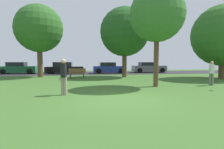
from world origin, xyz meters
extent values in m
plane|color=#3D6628|center=(0.00, 0.00, 0.00)|extent=(44.00, 44.00, 0.00)
cube|color=#28282B|center=(0.00, 16.00, 0.00)|extent=(44.00, 6.40, 0.01)
cylinder|color=brown|center=(10.89, 7.40, 1.17)|extent=(0.50, 0.50, 2.35)
sphere|color=#2D6023|center=(10.89, 7.40, 3.91)|extent=(5.53, 5.53, 5.53)
cylinder|color=brown|center=(-5.91, 11.45, 1.57)|extent=(0.50, 0.50, 3.14)
sphere|color=#2D6023|center=(-5.91, 11.45, 4.78)|extent=(4.65, 4.65, 4.65)
cylinder|color=brown|center=(2.99, 3.54, 1.61)|extent=(0.31, 0.31, 3.22)
sphere|color=#38702D|center=(2.99, 3.54, 4.57)|extent=(3.46, 3.46, 3.46)
cylinder|color=brown|center=(2.40, 10.21, 1.36)|extent=(0.45, 0.45, 2.71)
sphere|color=#23511E|center=(2.40, 10.21, 4.47)|extent=(4.82, 4.82, 4.82)
cylinder|color=slate|center=(6.96, 3.44, 0.40)|extent=(0.14, 0.14, 0.80)
cylinder|color=slate|center=(6.80, 3.46, 0.40)|extent=(0.14, 0.14, 0.80)
cube|color=silver|center=(6.88, 3.45, 1.11)|extent=(0.26, 0.35, 0.60)
sphere|color=tan|center=(6.88, 3.45, 1.52)|extent=(0.22, 0.22, 0.22)
cylinder|color=gray|center=(-2.64, 1.55, 0.44)|extent=(0.14, 0.14, 0.87)
cylinder|color=gray|center=(-2.48, 1.52, 0.44)|extent=(0.14, 0.14, 0.87)
cube|color=black|center=(-2.56, 1.53, 1.20)|extent=(0.27, 0.35, 0.65)
sphere|color=tan|center=(-2.56, 1.53, 1.64)|extent=(0.24, 0.24, 0.24)
cube|color=#195633|center=(-9.54, 16.24, 0.55)|extent=(4.24, 1.74, 0.79)
cube|color=black|center=(-9.75, 16.24, 1.19)|extent=(2.04, 1.53, 0.49)
cylinder|color=black|center=(-8.05, 17.11, 0.32)|extent=(0.64, 0.22, 0.64)
cylinder|color=black|center=(-8.05, 15.37, 0.32)|extent=(0.64, 0.22, 0.64)
cylinder|color=black|center=(-11.02, 17.11, 0.32)|extent=(0.64, 0.22, 0.64)
cylinder|color=black|center=(-11.02, 15.37, 0.32)|extent=(0.64, 0.22, 0.64)
cube|color=black|center=(-3.97, 15.67, 0.51)|extent=(4.56, 1.84, 0.72)
cube|color=black|center=(-4.20, 15.67, 1.15)|extent=(2.19, 1.62, 0.57)
cylinder|color=black|center=(-2.37, 16.59, 0.32)|extent=(0.64, 0.22, 0.64)
cylinder|color=black|center=(-2.37, 14.76, 0.32)|extent=(0.64, 0.22, 0.64)
cylinder|color=black|center=(-5.57, 16.59, 0.32)|extent=(0.64, 0.22, 0.64)
cylinder|color=black|center=(-5.57, 14.76, 0.32)|extent=(0.64, 0.22, 0.64)
cube|color=#233893|center=(1.59, 15.61, 0.53)|extent=(4.07, 1.73, 0.76)
cube|color=black|center=(1.39, 15.61, 1.15)|extent=(1.95, 1.52, 0.48)
cylinder|color=black|center=(3.02, 16.48, 0.32)|extent=(0.64, 0.22, 0.64)
cylinder|color=black|center=(3.02, 14.75, 0.32)|extent=(0.64, 0.22, 0.64)
cylinder|color=black|center=(0.17, 16.48, 0.32)|extent=(0.64, 0.22, 0.64)
cylinder|color=black|center=(0.17, 14.75, 0.32)|extent=(0.64, 0.22, 0.64)
cube|color=slate|center=(7.16, 16.16, 0.54)|extent=(4.44, 1.76, 0.78)
cube|color=black|center=(6.93, 16.16, 1.16)|extent=(2.13, 1.55, 0.46)
cylinder|color=black|center=(8.71, 17.04, 0.32)|extent=(0.64, 0.22, 0.64)
cylinder|color=black|center=(8.71, 15.29, 0.32)|extent=(0.64, 0.22, 0.64)
cylinder|color=black|center=(5.60, 17.04, 0.32)|extent=(0.64, 0.22, 0.64)
cylinder|color=black|center=(5.60, 15.29, 0.32)|extent=(0.64, 0.22, 0.64)
cube|color=brown|center=(-2.24, 9.82, 0.45)|extent=(1.60, 0.44, 0.06)
cube|color=brown|center=(-2.24, 10.02, 0.70)|extent=(1.60, 0.06, 0.40)
cube|color=#333338|center=(-1.64, 9.82, 0.23)|extent=(0.10, 0.40, 0.45)
cube|color=#333338|center=(-2.84, 9.82, 0.23)|extent=(0.10, 0.40, 0.45)
cylinder|color=#2D2D33|center=(-6.09, 12.20, 2.25)|extent=(0.14, 0.14, 4.50)
camera|label=1|loc=(-1.55, -7.55, 1.73)|focal=29.15mm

